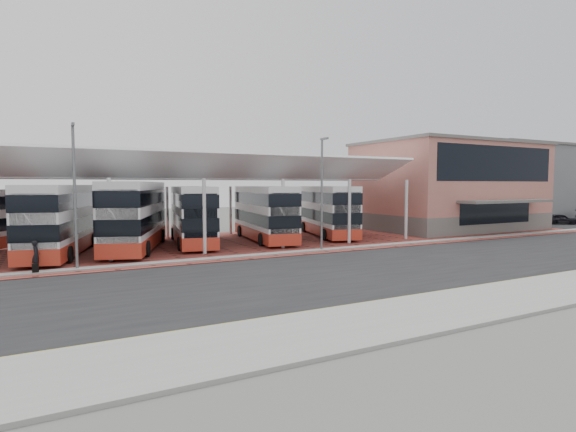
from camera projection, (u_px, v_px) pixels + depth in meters
name	position (u px, v px, depth m)	size (l,w,h in m)	color
ground	(350.00, 267.00, 25.91)	(140.00, 140.00, 0.00)	#52544E
road	(361.00, 270.00, 25.02)	(120.00, 14.00, 0.02)	black
forecourt	(280.00, 240.00, 38.30)	(72.00, 16.00, 0.06)	brown
sidewalk	(482.00, 302.00, 17.96)	(120.00, 4.00, 0.14)	gray
north_kerb	(298.00, 252.00, 31.37)	(120.00, 0.80, 0.14)	gray
yellow_line_near	(444.00, 293.00, 19.73)	(120.00, 0.12, 0.01)	#C0B908
yellow_line_far	(439.00, 291.00, 19.99)	(120.00, 0.12, 0.01)	#C0B908
canopy	(183.00, 172.00, 35.01)	(37.00, 11.63, 7.07)	silver
terminal	(449.00, 186.00, 48.57)	(18.40, 14.40, 9.25)	#5E5B58
warehouse	(514.00, 182.00, 69.06)	(30.50, 20.50, 10.25)	#5D5F63
lamp_west	(75.00, 192.00, 24.62)	(0.16, 0.90, 8.07)	slate
lamp_east	(322.00, 190.00, 32.07)	(0.16, 0.90, 8.07)	slate
bus_1	(61.00, 220.00, 30.05)	(5.42, 11.69, 4.70)	silver
bus_2	(136.00, 216.00, 32.65)	(6.53, 12.15, 4.91)	silver
bus_3	(192.00, 216.00, 35.56)	(4.37, 11.35, 4.57)	silver
bus_4	(264.00, 214.00, 37.97)	(4.15, 11.34, 4.57)	silver
bus_5	(327.00, 211.00, 41.44)	(5.36, 11.36, 4.56)	silver
pedestrian	(36.00, 256.00, 24.61)	(0.60, 0.40, 1.66)	black
suitcase	(35.00, 269.00, 23.72)	(0.32, 0.23, 0.54)	black
carpark_car_a	(561.00, 219.00, 53.35)	(1.46, 3.63, 1.24)	black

